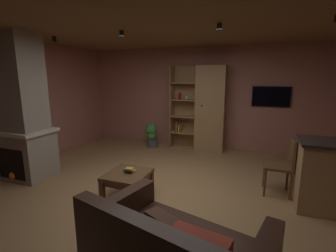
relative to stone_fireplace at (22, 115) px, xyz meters
The scene contains 17 objects.
floor 2.86m from the stone_fireplace, ahead, with size 6.31×5.81×0.02m, color #A37A4C.
wall_back 4.05m from the stone_fireplace, 50.00° to the left, with size 6.43×0.06×2.60m, color #AD7060.
wall_left 0.62m from the stone_fireplace, 164.01° to the left, with size 0.06×5.81×2.60m, color #AD7060.
ceiling 2.98m from the stone_fireplace, ahead, with size 6.31×5.81×0.02m, color brown.
window_pane_back 3.79m from the stone_fireplace, 54.10° to the left, with size 0.77×0.01×0.83m, color white.
stone_fireplace is the anchor object (origin of this frame).
bookshelf_cabinet 3.99m from the stone_fireplace, 45.21° to the left, with size 1.37×0.41×2.13m.
coffee_table 2.33m from the stone_fireplace, ahead, with size 0.62×0.66×0.41m.
table_book_0 2.34m from the stone_fireplace, ahead, with size 0.12×0.09×0.03m, color gold.
table_book_1 2.29m from the stone_fireplace, ahead, with size 0.12×0.11×0.03m, color #2D4C8C.
table_book_2 2.32m from the stone_fireplace, ahead, with size 0.12×0.09×0.02m, color gold.
dining_chair 4.56m from the stone_fireplace, 11.31° to the left, with size 0.43×0.43×0.92m.
potted_floor_plant 3.07m from the stone_fireplace, 62.14° to the left, with size 0.34×0.33×0.65m.
wall_mounted_tv 5.25m from the stone_fireplace, 35.44° to the left, with size 0.84×0.06×0.48m.
track_light_spot_0 1.50m from the stone_fireplace, 44.25° to the left, with size 0.07×0.07×0.09m, color black.
track_light_spot_1 2.35m from the stone_fireplace, 12.25° to the left, with size 0.07×0.07×0.09m, color black.
track_light_spot_2 3.69m from the stone_fireplace, ahead, with size 0.07×0.07×0.09m, color black.
Camera 1 is at (1.35, -3.26, 1.84)m, focal length 25.58 mm.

